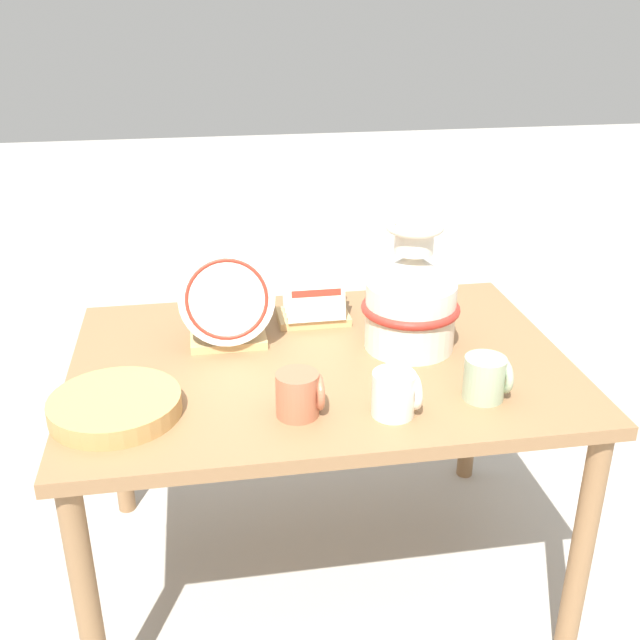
# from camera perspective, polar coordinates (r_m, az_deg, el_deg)

# --- Properties ---
(ground_plane) EXTENTS (14.00, 14.00, 0.00)m
(ground_plane) POSITION_cam_1_polar(r_m,az_deg,el_deg) (2.37, 0.00, -18.50)
(ground_plane) COLOR #B2ADA3
(display_table) EXTENTS (1.28, 0.88, 0.71)m
(display_table) POSITION_cam_1_polar(r_m,az_deg,el_deg) (1.99, 0.00, -5.01)
(display_table) COLOR olive
(display_table) RESTS_ON ground_plane
(ceramic_vase) EXTENTS (0.26, 0.26, 0.35)m
(ceramic_vase) POSITION_cam_1_polar(r_m,az_deg,el_deg) (1.97, 6.95, 1.74)
(ceramic_vase) COLOR silver
(ceramic_vase) RESTS_ON display_table
(dish_rack_round_plates) EXTENTS (0.25, 0.16, 0.27)m
(dish_rack_round_plates) POSITION_cam_1_polar(r_m,az_deg,el_deg) (1.99, -7.13, 1.30)
(dish_rack_round_plates) COLOR tan
(dish_rack_round_plates) RESTS_ON display_table
(dish_rack_square_plates) EXTENTS (0.20, 0.15, 0.19)m
(dish_rack_square_plates) POSITION_cam_1_polar(r_m,az_deg,el_deg) (2.14, -0.53, 1.59)
(dish_rack_square_plates) COLOR tan
(dish_rack_square_plates) RESTS_ON display_table
(wicker_charger_stack) EXTENTS (0.30, 0.30, 0.04)m
(wicker_charger_stack) POSITION_cam_1_polar(r_m,az_deg,el_deg) (1.76, -15.34, -6.33)
(wicker_charger_stack) COLOR tan
(wicker_charger_stack) RESTS_ON display_table
(mug_terracotta_glaze) EXTENTS (0.11, 0.10, 0.10)m
(mug_terracotta_glaze) POSITION_cam_1_polar(r_m,az_deg,el_deg) (1.69, -1.56, -5.67)
(mug_terracotta_glaze) COLOR #B76647
(mug_terracotta_glaze) RESTS_ON display_table
(mug_sage_glaze) EXTENTS (0.11, 0.10, 0.10)m
(mug_sage_glaze) POSITION_cam_1_polar(r_m,az_deg,el_deg) (1.79, 12.56, -4.32)
(mug_sage_glaze) COLOR #9EB28E
(mug_sage_glaze) RESTS_ON display_table
(mug_cream_glaze) EXTENTS (0.11, 0.10, 0.10)m
(mug_cream_glaze) POSITION_cam_1_polar(r_m,az_deg,el_deg) (1.70, 5.79, -5.60)
(mug_cream_glaze) COLOR silver
(mug_cream_glaze) RESTS_ON display_table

